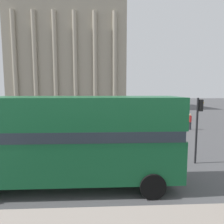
# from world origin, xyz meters

# --- Properties ---
(double_decker_bus) EXTENTS (10.01, 2.63, 4.18)m
(double_decker_bus) POSITION_xyz_m (-2.28, 6.64, 2.34)
(double_decker_bus) COLOR black
(double_decker_bus) RESTS_ON ground_plane
(plaza_building_left) EXTENTS (25.91, 16.14, 24.27)m
(plaza_building_left) POSITION_xyz_m (-8.29, 47.61, 12.13)
(plaza_building_left) COLOR #A39984
(plaza_building_left) RESTS_ON ground_plane
(traffic_light_near) EXTENTS (0.42, 0.24, 4.02)m
(traffic_light_near) POSITION_xyz_m (5.03, 9.32, 2.61)
(traffic_light_near) COLOR black
(traffic_light_near) RESTS_ON ground_plane
(traffic_light_mid) EXTENTS (0.42, 0.24, 3.78)m
(traffic_light_mid) POSITION_xyz_m (-4.21, 16.35, 2.47)
(traffic_light_mid) COLOR black
(traffic_light_mid) RESTS_ON ground_plane
(traffic_light_far) EXTENTS (0.42, 0.24, 3.49)m
(traffic_light_far) POSITION_xyz_m (-1.47, 23.87, 2.29)
(traffic_light_far) COLOR black
(traffic_light_far) RESTS_ON ground_plane
(car_black) EXTENTS (4.20, 1.93, 1.35)m
(car_black) POSITION_xyz_m (9.79, 27.27, 0.70)
(car_black) COLOR black
(car_black) RESTS_ON ground_plane
(car_maroon) EXTENTS (4.20, 1.93, 1.35)m
(car_maroon) POSITION_xyz_m (3.07, 25.51, 0.70)
(car_maroon) COLOR black
(car_maroon) RESTS_ON ground_plane
(pedestrian_white) EXTENTS (0.32, 0.32, 1.71)m
(pedestrian_white) POSITION_xyz_m (5.51, 21.35, 0.98)
(pedestrian_white) COLOR #282B33
(pedestrian_white) RESTS_ON ground_plane
(pedestrian_red) EXTENTS (0.32, 0.32, 1.80)m
(pedestrian_red) POSITION_xyz_m (9.11, 19.47, 1.04)
(pedestrian_red) COLOR #282B33
(pedestrian_red) RESTS_ON ground_plane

